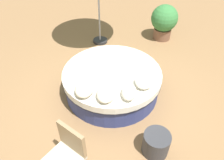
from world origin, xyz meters
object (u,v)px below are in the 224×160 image
object	(u,v)px
throw_pillow_1	(106,93)
throw_pillow_0	(85,88)
patio_chair	(68,151)
side_table	(156,143)
throw_pillow_3	(144,81)
planter	(164,21)
round_bed	(112,82)
throw_pillow_2	(129,92)

from	to	relation	value
throw_pillow_1	throw_pillow_0	bearing A→B (deg)	80.22
patio_chair	side_table	bearing A→B (deg)	-129.26
throw_pillow_3	planter	world-z (taller)	planter
round_bed	throw_pillow_1	xyz separation A→B (m)	(-0.76, 0.00, 0.38)
round_bed	side_table	world-z (taller)	round_bed
throw_pillow_0	planter	distance (m)	3.75
throw_pillow_3	throw_pillow_0	bearing A→B (deg)	107.21
throw_pillow_1	throw_pillow_2	bearing A→B (deg)	-79.16
throw_pillow_0	throw_pillow_1	bearing A→B (deg)	-99.78
throw_pillow_3	side_table	size ratio (longest dim) A/B	0.95
throw_pillow_0	throw_pillow_1	size ratio (longest dim) A/B	1.04
throw_pillow_0	planter	xyz separation A→B (m)	(3.37, -1.64, -0.10)
round_bed	throw_pillow_0	xyz separation A→B (m)	(-0.68, 0.43, 0.39)
throw_pillow_1	throw_pillow_3	world-z (taller)	throw_pillow_3
throw_pillow_0	side_table	distance (m)	1.65
round_bed	throw_pillow_0	world-z (taller)	throw_pillow_0
round_bed	planter	world-z (taller)	planter
side_table	throw_pillow_0	bearing A→B (deg)	62.70
throw_pillow_0	patio_chair	distance (m)	1.28
throw_pillow_1	planter	distance (m)	3.65
patio_chair	planter	bearing A→B (deg)	-80.22
throw_pillow_3	planter	xyz separation A→B (m)	(3.02, -0.53, -0.10)
throw_pillow_0	throw_pillow_3	distance (m)	1.17
round_bed	throw_pillow_1	size ratio (longest dim) A/B	4.09
throw_pillow_1	throw_pillow_2	size ratio (longest dim) A/B	1.18
throw_pillow_2	throw_pillow_0	bearing A→B (deg)	90.49
throw_pillow_2	patio_chair	bearing A→B (deg)	147.26
throw_pillow_3	side_table	bearing A→B (deg)	-164.83
throw_pillow_1	round_bed	bearing A→B (deg)	-0.12
throw_pillow_2	side_table	xyz separation A→B (m)	(-0.73, -0.56, -0.47)
throw_pillow_0	planter	size ratio (longest dim) A/B	0.51
throw_pillow_0	throw_pillow_2	distance (m)	0.85
round_bed	patio_chair	xyz separation A→B (m)	(-1.96, 0.40, 0.25)
patio_chair	throw_pillow_3	bearing A→B (deg)	-94.94
patio_chair	planter	distance (m)	4.92
throw_pillow_0	side_table	bearing A→B (deg)	-117.30
throw_pillow_1	throw_pillow_2	world-z (taller)	throw_pillow_1
throw_pillow_2	planter	xyz separation A→B (m)	(3.36, -0.80, -0.09)
throw_pillow_3	throw_pillow_2	bearing A→B (deg)	141.74
round_bed	planter	size ratio (longest dim) A/B	2.01
throw_pillow_0	side_table	size ratio (longest dim) A/B	1.17
throw_pillow_2	throw_pillow_3	world-z (taller)	throw_pillow_3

